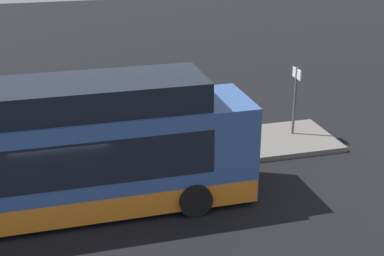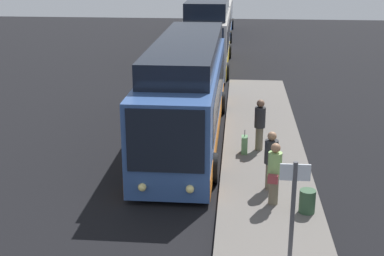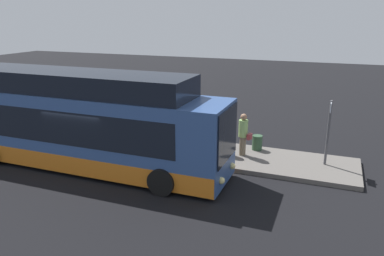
% 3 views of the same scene
% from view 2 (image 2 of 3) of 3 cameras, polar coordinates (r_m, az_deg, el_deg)
% --- Properties ---
extents(ground, '(80.00, 80.00, 0.00)m').
position_cam_2_polar(ground, '(20.45, -1.07, -1.56)').
color(ground, black).
extents(platform, '(20.00, 2.91, 0.18)m').
position_cam_2_polar(platform, '(20.33, 7.53, -1.56)').
color(platform, '#605B56').
rests_on(platform, ground).
extents(bus_lead, '(12.04, 2.77, 3.83)m').
position_cam_2_polar(bus_lead, '(20.47, -0.55, 3.54)').
color(bus_lead, '#33518C').
rests_on(bus_lead, ground).
extents(bus_second, '(10.16, 2.83, 4.26)m').
position_cam_2_polar(bus_second, '(33.83, 1.74, 9.72)').
color(bus_second, '#B2ADA8').
rests_on(bus_second, ground).
extents(bus_third, '(12.41, 2.70, 3.05)m').
position_cam_2_polar(bus_third, '(47.37, 2.74, 11.69)').
color(bus_third, '#B2ADA8').
rests_on(bus_third, ground).
extents(passenger_boarding, '(0.61, 0.45, 1.81)m').
position_cam_2_polar(passenger_boarding, '(14.98, 8.78, -4.62)').
color(passenger_boarding, '#6B604C').
rests_on(passenger_boarding, platform).
extents(passenger_waiting, '(0.51, 0.51, 1.86)m').
position_cam_2_polar(passenger_waiting, '(19.02, 7.25, 0.57)').
color(passenger_waiting, '#6B604C').
rests_on(passenger_waiting, platform).
extents(passenger_with_bags, '(0.44, 0.44, 1.79)m').
position_cam_2_polar(passenger_with_bags, '(15.94, 8.42, -3.20)').
color(passenger_with_bags, '#6B604C').
rests_on(passenger_with_bags, platform).
extents(suitcase, '(0.40, 0.21, 0.86)m').
position_cam_2_polar(suitcase, '(18.87, 5.61, -1.79)').
color(suitcase, '#598C59').
rests_on(suitcase, platform).
extents(sign_post, '(0.10, 0.64, 2.60)m').
position_cam_2_polar(sign_post, '(11.76, 10.72, -8.18)').
color(sign_post, '#4C4C51').
rests_on(sign_post, platform).
extents(trash_bin, '(0.44, 0.44, 0.65)m').
position_cam_2_polar(trash_bin, '(14.95, 12.19, -7.64)').
color(trash_bin, '#2D4C33').
rests_on(trash_bin, platform).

